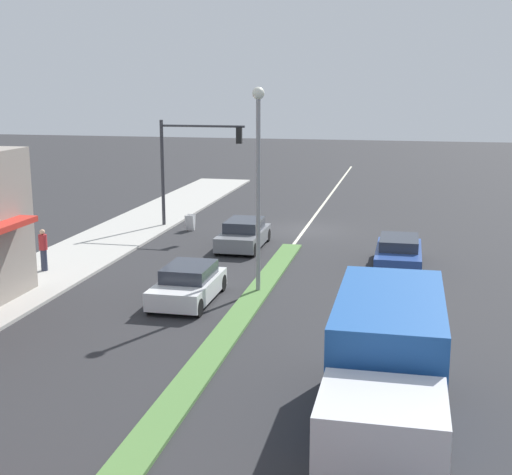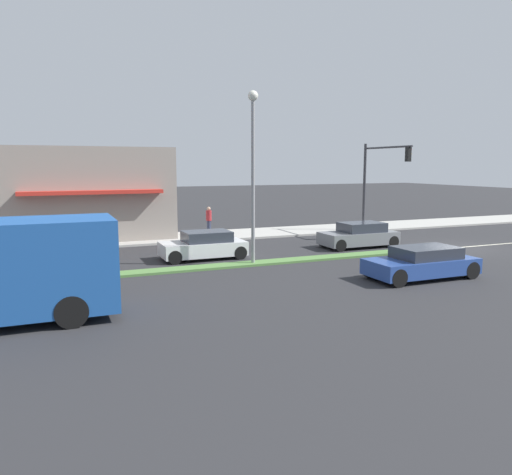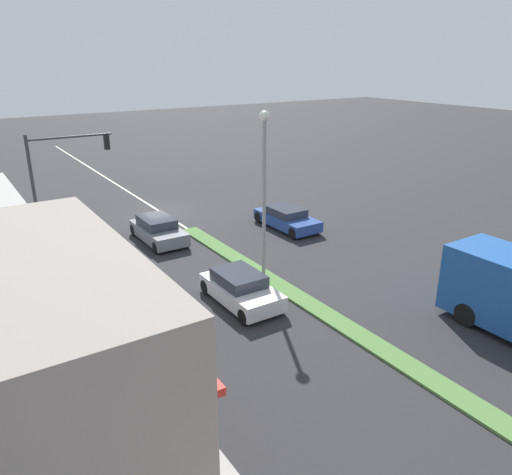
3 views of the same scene
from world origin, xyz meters
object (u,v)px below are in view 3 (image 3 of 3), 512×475
(traffic_signal_main, at_px, (58,166))
(van_white, at_px, (241,288))
(street_lamp, at_px, (264,175))
(warning_aframe_sign, at_px, (74,229))
(suv_grey, at_px, (158,230))
(coupe_blue, at_px, (287,218))
(pedestrian, at_px, (50,299))

(traffic_signal_main, height_order, van_white, traffic_signal_main)
(street_lamp, xyz_separation_m, warning_aframe_sign, (5.86, -10.37, -4.35))
(suv_grey, relative_size, coupe_blue, 0.94)
(warning_aframe_sign, bearing_deg, street_lamp, 119.50)
(traffic_signal_main, xyz_separation_m, warning_aframe_sign, (-0.26, 0.66, -3.47))
(warning_aframe_sign, distance_m, van_white, 12.50)
(street_lamp, height_order, warning_aframe_sign, street_lamp)
(coupe_blue, distance_m, van_white, 9.78)
(street_lamp, relative_size, coupe_blue, 1.69)
(traffic_signal_main, height_order, suv_grey, traffic_signal_main)
(traffic_signal_main, height_order, warning_aframe_sign, traffic_signal_main)
(traffic_signal_main, relative_size, street_lamp, 0.76)
(coupe_blue, bearing_deg, suv_grey, -15.64)
(warning_aframe_sign, bearing_deg, suv_grey, 137.82)
(van_white, bearing_deg, pedestrian, -19.25)
(coupe_blue, bearing_deg, van_white, 42.58)
(traffic_signal_main, xyz_separation_m, coupe_blue, (-11.12, 6.00, -3.30))
(pedestrian, bearing_deg, warning_aframe_sign, -108.65)
(pedestrian, height_order, van_white, pedestrian)
(street_lamp, bearing_deg, van_white, 35.81)
(warning_aframe_sign, relative_size, van_white, 0.21)
(suv_grey, bearing_deg, warning_aframe_sign, -42.18)
(suv_grey, distance_m, coupe_blue, 7.48)
(traffic_signal_main, xyz_separation_m, pedestrian, (2.96, 10.21, -2.88))
(traffic_signal_main, relative_size, pedestrian, 3.27)
(traffic_signal_main, distance_m, suv_grey, 6.48)
(pedestrian, relative_size, suv_grey, 0.42)
(warning_aframe_sign, relative_size, suv_grey, 0.20)
(pedestrian, bearing_deg, coupe_blue, -163.36)
(suv_grey, xyz_separation_m, coupe_blue, (-7.20, 2.02, -0.03))
(traffic_signal_main, distance_m, coupe_blue, 13.06)
(coupe_blue, bearing_deg, traffic_signal_main, -28.33)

